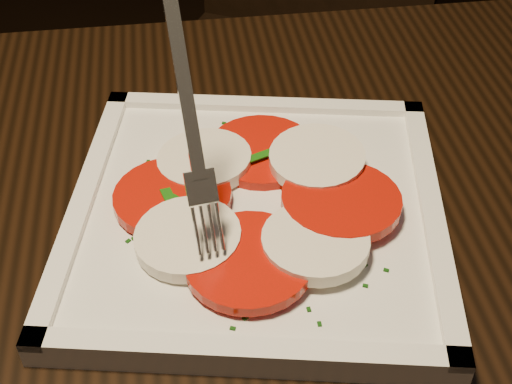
% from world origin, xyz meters
% --- Properties ---
extents(chair, '(0.55, 0.55, 0.93)m').
position_xyz_m(chair, '(0.01, 0.94, 0.53)').
color(chair, black).
rests_on(chair, ground).
extents(plate, '(0.29, 0.29, 0.01)m').
position_xyz_m(plate, '(-0.09, 0.24, 0.76)').
color(plate, white).
rests_on(plate, table).
extents(caprese_salad, '(0.21, 0.21, 0.02)m').
position_xyz_m(caprese_salad, '(-0.09, 0.24, 0.77)').
color(caprese_salad, '#C50D04').
rests_on(caprese_salad, plate).
extents(fork, '(0.06, 0.10, 0.15)m').
position_xyz_m(fork, '(-0.14, 0.23, 0.86)').
color(fork, white).
rests_on(fork, caprese_salad).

